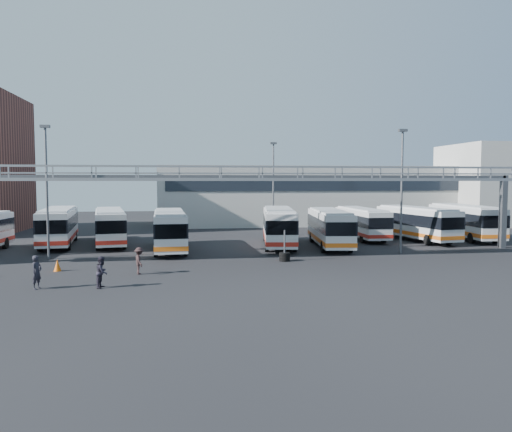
{
  "coord_description": "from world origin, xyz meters",
  "views": [
    {
      "loc": [
        -5.65,
        -31.79,
        5.97
      ],
      "look_at": [
        -0.22,
        6.0,
        3.3
      ],
      "focal_mm": 35.0,
      "sensor_mm": 36.0,
      "label": 1
    }
  ],
  "objects": [
    {
      "name": "bus_9",
      "position": [
        22.96,
        15.86,
        1.95
      ],
      "size": [
        3.36,
        11.72,
        3.52
      ],
      "rotation": [
        0.0,
        0.0,
        -0.06
      ],
      "color": "silver",
      "rests_on": "ground"
    },
    {
      "name": "bus_3",
      "position": [
        -6.94,
        11.61,
        1.89
      ],
      "size": [
        3.13,
        11.38,
        3.42
      ],
      "rotation": [
        0.0,
        0.0,
        0.05
      ],
      "color": "silver",
      "rests_on": "ground"
    },
    {
      "name": "bus_2",
      "position": [
        -12.6,
        16.18,
        1.86
      ],
      "size": [
        4.32,
        11.32,
        3.36
      ],
      "rotation": [
        0.0,
        0.0,
        0.16
      ],
      "color": "silver",
      "rests_on": "ground"
    },
    {
      "name": "cone_right",
      "position": [
        -14.06,
        2.58,
        0.39
      ],
      "size": [
        0.6,
        0.6,
        0.77
      ],
      "primitive_type": "cone",
      "rotation": [
        0.0,
        0.0,
        0.28
      ],
      "color": "#D7590B",
      "rests_on": "ground"
    },
    {
      "name": "warehouse",
      "position": [
        12.0,
        38.0,
        4.0
      ],
      "size": [
        42.0,
        14.0,
        8.0
      ],
      "primitive_type": "cube",
      "color": "#9E9E99",
      "rests_on": "ground"
    },
    {
      "name": "bus_1",
      "position": [
        -17.24,
        16.37,
        1.92
      ],
      "size": [
        4.1,
        11.68,
        3.47
      ],
      "rotation": [
        0.0,
        0.0,
        0.13
      ],
      "color": "silver",
      "rests_on": "ground"
    },
    {
      "name": "bus_6",
      "position": [
        7.36,
        11.77,
        1.87
      ],
      "size": [
        3.87,
        11.35,
        3.38
      ],
      "rotation": [
        0.0,
        0.0,
        -0.12
      ],
      "color": "silver",
      "rests_on": "ground"
    },
    {
      "name": "bus_8",
      "position": [
        17.39,
        15.26,
        1.88
      ],
      "size": [
        4.17,
        11.44,
        3.4
      ],
      "rotation": [
        0.0,
        0.0,
        0.14
      ],
      "color": "silver",
      "rests_on": "ground"
    },
    {
      "name": "pedestrian_b",
      "position": [
        -10.27,
        -3.18,
        0.89
      ],
      "size": [
        0.83,
        0.98,
        1.78
      ],
      "primitive_type": "imported",
      "rotation": [
        0.0,
        0.0,
        1.37
      ],
      "color": "#221E2A",
      "rests_on": "ground"
    },
    {
      "name": "ground",
      "position": [
        0.0,
        0.0,
        0.0
      ],
      "size": [
        140.0,
        140.0,
        0.0
      ],
      "primitive_type": "plane",
      "color": "black",
      "rests_on": "ground"
    },
    {
      "name": "light_pole_back",
      "position": [
        4.0,
        22.0,
        5.73
      ],
      "size": [
        0.7,
        0.35,
        10.21
      ],
      "color": "#4C4F54",
      "rests_on": "ground"
    },
    {
      "name": "tire_stack",
      "position": [
        1.72,
        4.5,
        0.39
      ],
      "size": [
        0.82,
        0.82,
        2.33
      ],
      "color": "black",
      "rests_on": "ground"
    },
    {
      "name": "bus_5",
      "position": [
        2.9,
        13.01,
        1.93
      ],
      "size": [
        4.23,
        11.72,
        3.48
      ],
      "rotation": [
        0.0,
        0.0,
        -0.14
      ],
      "color": "silver",
      "rests_on": "ground"
    },
    {
      "name": "bus_7",
      "position": [
        12.45,
        17.48,
        1.78
      ],
      "size": [
        2.5,
        10.58,
        3.21
      ],
      "rotation": [
        0.0,
        0.0,
        -0.01
      ],
      "color": "silver",
      "rests_on": "ground"
    },
    {
      "name": "building_right",
      "position": [
        38.0,
        32.0,
        5.5
      ],
      "size": [
        14.0,
        12.0,
        11.0
      ],
      "primitive_type": "cube",
      "color": "#B2B2AD",
      "rests_on": "ground"
    },
    {
      "name": "pedestrian_c",
      "position": [
        -8.56,
        0.66,
        0.87
      ],
      "size": [
        0.91,
        1.25,
        1.75
      ],
      "primitive_type": "imported",
      "rotation": [
        0.0,
        0.0,
        1.82
      ],
      "color": "black",
      "rests_on": "ground"
    },
    {
      "name": "pedestrian_a",
      "position": [
        -13.79,
        -3.03,
        0.94
      ],
      "size": [
        0.67,
        0.8,
        1.88
      ],
      "primitive_type": "imported",
      "rotation": [
        0.0,
        0.0,
        1.18
      ],
      "color": "black",
      "rests_on": "ground"
    },
    {
      "name": "light_pole_mid",
      "position": [
        12.0,
        7.0,
        5.73
      ],
      "size": [
        0.7,
        0.35,
        10.21
      ],
      "color": "#4C4F54",
      "rests_on": "ground"
    },
    {
      "name": "gantry",
      "position": [
        0.0,
        5.87,
        5.51
      ],
      "size": [
        51.4,
        5.15,
        7.1
      ],
      "color": "gray",
      "rests_on": "ground"
    },
    {
      "name": "light_pole_left",
      "position": [
        -16.0,
        8.0,
        5.73
      ],
      "size": [
        0.7,
        0.35,
        10.21
      ],
      "color": "#4C4F54",
      "rests_on": "ground"
    }
  ]
}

